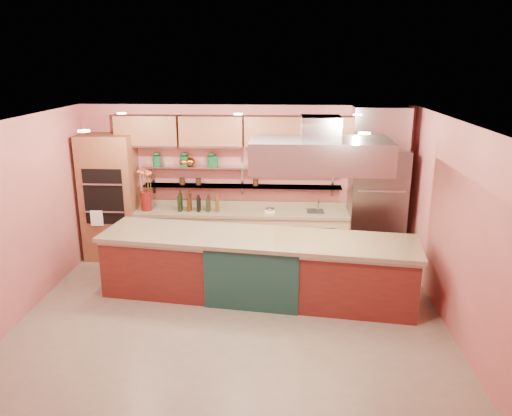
# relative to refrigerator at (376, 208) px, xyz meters

# --- Properties ---
(floor) EXTENTS (6.00, 5.00, 0.02)m
(floor) POSITION_rel_refrigerator_xyz_m (-2.35, -2.14, -1.06)
(floor) COLOR gray
(floor) RESTS_ON ground
(ceiling) EXTENTS (6.00, 5.00, 0.02)m
(ceiling) POSITION_rel_refrigerator_xyz_m (-2.35, -2.14, 1.75)
(ceiling) COLOR black
(ceiling) RESTS_ON wall_back
(wall_back) EXTENTS (6.00, 0.04, 2.80)m
(wall_back) POSITION_rel_refrigerator_xyz_m (-2.35, 0.36, 0.35)
(wall_back) COLOR #C15E5B
(wall_back) RESTS_ON floor
(wall_front) EXTENTS (6.00, 0.04, 2.80)m
(wall_front) POSITION_rel_refrigerator_xyz_m (-2.35, -4.64, 0.35)
(wall_front) COLOR #C15E5B
(wall_front) RESTS_ON floor
(wall_left) EXTENTS (0.04, 5.00, 2.80)m
(wall_left) POSITION_rel_refrigerator_xyz_m (-5.35, -2.14, 0.35)
(wall_left) COLOR #C15E5B
(wall_left) RESTS_ON floor
(wall_right) EXTENTS (0.04, 5.00, 2.80)m
(wall_right) POSITION_rel_refrigerator_xyz_m (0.65, -2.14, 0.35)
(wall_right) COLOR #C15E5B
(wall_right) RESTS_ON floor
(oven_stack) EXTENTS (0.95, 0.64, 2.30)m
(oven_stack) POSITION_rel_refrigerator_xyz_m (-4.80, 0.04, 0.10)
(oven_stack) COLOR brown
(oven_stack) RESTS_ON floor
(refrigerator) EXTENTS (0.95, 0.72, 2.10)m
(refrigerator) POSITION_rel_refrigerator_xyz_m (0.00, 0.00, 0.00)
(refrigerator) COLOR slate
(refrigerator) RESTS_ON floor
(back_counter) EXTENTS (3.84, 0.64, 0.93)m
(back_counter) POSITION_rel_refrigerator_xyz_m (-2.40, 0.06, -0.58)
(back_counter) COLOR tan
(back_counter) RESTS_ON floor
(wall_shelf_lower) EXTENTS (3.60, 0.26, 0.03)m
(wall_shelf_lower) POSITION_rel_refrigerator_xyz_m (-2.40, 0.23, 0.30)
(wall_shelf_lower) COLOR #A8AAAF
(wall_shelf_lower) RESTS_ON wall_back
(wall_shelf_upper) EXTENTS (3.60, 0.26, 0.03)m
(wall_shelf_upper) POSITION_rel_refrigerator_xyz_m (-2.40, 0.23, 0.65)
(wall_shelf_upper) COLOR #A8AAAF
(wall_shelf_upper) RESTS_ON wall_back
(upper_cabinets) EXTENTS (4.60, 0.36, 0.55)m
(upper_cabinets) POSITION_rel_refrigerator_xyz_m (-2.35, 0.18, 1.30)
(upper_cabinets) COLOR brown
(upper_cabinets) RESTS_ON wall_back
(range_hood) EXTENTS (2.00, 1.00, 0.45)m
(range_hood) POSITION_rel_refrigerator_xyz_m (-1.13, -1.45, 1.20)
(range_hood) COLOR #A8AAAF
(range_hood) RESTS_ON ceiling
(ceiling_downlights) EXTENTS (4.00, 2.80, 0.02)m
(ceiling_downlights) POSITION_rel_refrigerator_xyz_m (-2.35, -1.94, 1.72)
(ceiling_downlights) COLOR #FFE5A5
(ceiling_downlights) RESTS_ON ceiling
(island) EXTENTS (4.82, 1.63, 0.99)m
(island) POSITION_rel_refrigerator_xyz_m (-2.03, -1.45, -0.56)
(island) COLOR maroon
(island) RESTS_ON floor
(flower_vase) EXTENTS (0.24, 0.24, 0.34)m
(flower_vase) POSITION_rel_refrigerator_xyz_m (-4.13, 0.01, 0.05)
(flower_vase) COLOR #65110F
(flower_vase) RESTS_ON back_counter
(oil_bottle_cluster) EXTENTS (0.83, 0.37, 0.26)m
(oil_bottle_cluster) POSITION_rel_refrigerator_xyz_m (-3.17, 0.01, 0.01)
(oil_bottle_cluster) COLOR black
(oil_bottle_cluster) RESTS_ON back_counter
(kitchen_scale) EXTENTS (0.21, 0.19, 0.10)m
(kitchen_scale) POSITION_rel_refrigerator_xyz_m (-1.88, 0.01, -0.07)
(kitchen_scale) COLOR white
(kitchen_scale) RESTS_ON back_counter
(bar_faucet) EXTENTS (0.03, 0.03, 0.21)m
(bar_faucet) POSITION_rel_refrigerator_xyz_m (-1.01, 0.11, -0.01)
(bar_faucet) COLOR silver
(bar_faucet) RESTS_ON back_counter
(copper_kettle) EXTENTS (0.20, 0.20, 0.15)m
(copper_kettle) POSITION_rel_refrigerator_xyz_m (-3.34, 0.23, 0.74)
(copper_kettle) COLOR #BF652C
(copper_kettle) RESTS_ON wall_shelf_upper
(green_canister) EXTENTS (0.17, 0.17, 0.19)m
(green_canister) POSITION_rel_refrigerator_xyz_m (-2.90, 0.23, 0.76)
(green_canister) COLOR #0F4722
(green_canister) RESTS_ON wall_shelf_upper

